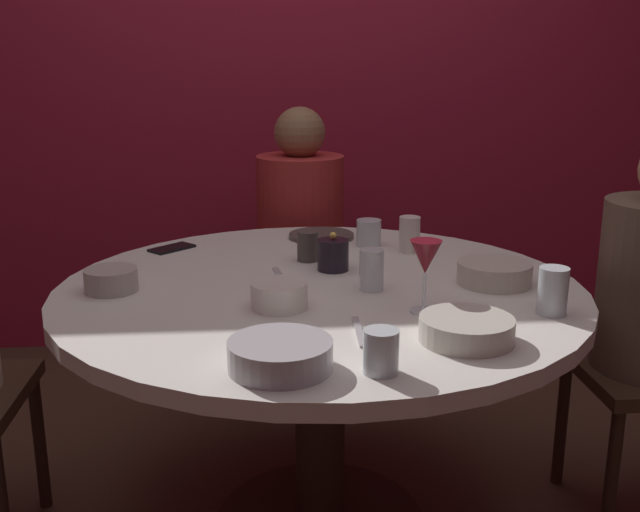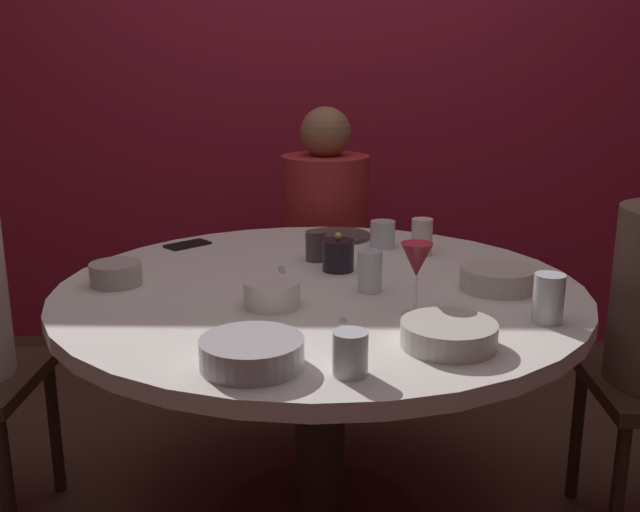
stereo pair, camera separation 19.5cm
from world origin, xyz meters
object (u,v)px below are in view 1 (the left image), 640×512
Objects in this scene: wine_glass at (425,260)px; bowl_serving_large at (280,355)px; cup_center_front at (381,351)px; cup_far_edge at (308,246)px; dining_table at (320,335)px; dinner_plate at (321,236)px; cup_by_left_diner at (369,233)px; bowl_small_white at (466,329)px; bowl_rice_portion at (494,273)px; bowl_salad_center at (279,295)px; cup_by_right_diner at (553,291)px; seated_diner_back at (300,220)px; bowl_sauce_side at (111,280)px; candle_holder at (333,255)px; cup_near_candle at (409,234)px; cell_phone at (172,248)px; cup_beside_wine at (372,270)px.

wine_glass is 0.47m from bowl_serving_large.
cup_center_front is 0.97× the size of cup_far_edge.
cup_center_front is (0.19, -0.03, 0.01)m from bowl_serving_large.
dining_table is at bearing 133.81° from wine_glass.
dinner_plate is 0.19m from cup_by_left_diner.
bowl_rice_portion reaches higher than bowl_small_white.
bowl_salad_center is 0.65m from cup_by_right_diner.
seated_diner_back is 0.42m from dinner_plate.
bowl_salad_center is 0.60m from bowl_rice_portion.
seated_diner_back is 1.10m from bowl_sauce_side.
bowl_serving_large is at bearing -98.98° from dinner_plate.
cup_far_edge reaches higher than cup_center_front.
cup_by_left_diner is at bearing 19.36° from seated_diner_back.
seated_diner_back is 1.33m from cup_by_right_diner.
dining_table is 12.61× the size of candle_holder.
bowl_rice_portion is at bearing -0.98° from bowl_sauce_side.
cup_by_right_diner is at bearing -63.78° from cup_by_left_diner.
cup_near_candle is (0.30, -0.63, 0.08)m from seated_diner_back.
bowl_serving_large is at bearing -138.75° from bowl_rice_portion.
bowl_rice_portion is (0.58, 0.15, -0.00)m from bowl_salad_center.
candle_holder is 0.30m from cup_by_left_diner.
cup_far_edge is at bearing 113.76° from bowl_small_white.
cup_far_edge is at bearing -1.33° from seated_diner_back.
bowl_small_white is 1.79× the size of cup_by_right_diner.
bowl_salad_center is at bearing -102.95° from cup_far_edge.
cell_phone is 1.00m from bowl_serving_large.
cell_phone is 1.02× the size of bowl_salad_center.
dining_table is 0.49m from cup_by_left_diner.
candle_holder is 0.32m from cup_near_candle.
dinner_plate is (-0.18, 0.77, -0.12)m from wine_glass.
dinner_plate is at bearing 98.06° from cup_beside_wine.
bowl_salad_center is (-0.11, -0.18, 0.17)m from dining_table.
cell_phone is at bearing 140.61° from cup_beside_wine.
bowl_small_white is 0.73m from cup_far_edge.
dining_table is 6.40× the size of dinner_plate.
dinner_plate is at bearing 81.02° from bowl_serving_large.
bowl_salad_center is at bearing -122.87° from dining_table.
cell_phone is at bearing 150.55° from candle_holder.
bowl_salad_center reaches higher than bowl_sauce_side.
bowl_rice_portion is at bearing 41.25° from bowl_serving_large.
seated_diner_back is at bearing 92.64° from cup_center_front.
cup_near_candle is at bearing 21.33° from bowl_sauce_side.
dinner_plate is at bearing 6.50° from seated_diner_back.
candle_holder is 1.03× the size of cup_beside_wine.
bowl_serving_large is 2.42× the size of cup_by_left_diner.
cup_by_left_diner reaches higher than bowl_sauce_side.
cup_beside_wine is at bearing -66.90° from candle_holder.
bowl_rice_portion is at bearing -160.02° from cell_phone.
wine_glass is 0.89× the size of bowl_rice_portion.
bowl_serving_large is at bearing -164.00° from bowl_small_white.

